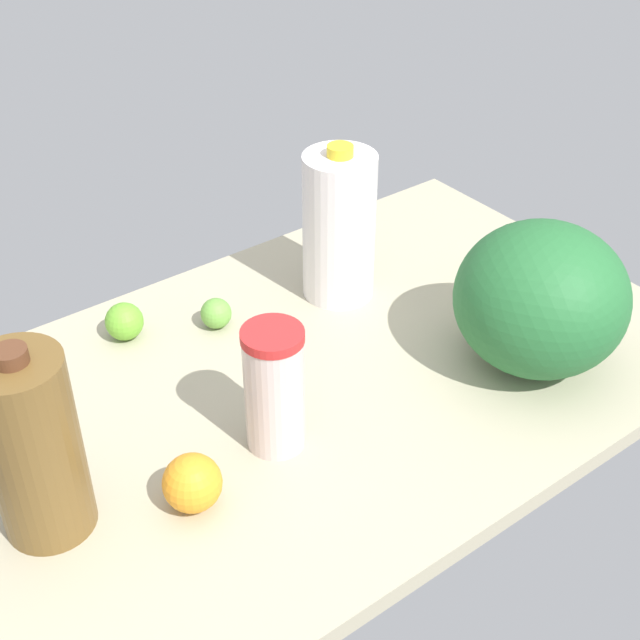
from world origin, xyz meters
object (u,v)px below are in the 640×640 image
chocolate_milk_jug (34,447)px  lime_by_jug (124,321)px  lemon_beside_bowl (496,264)px  milk_jug (339,226)px  lime_loose (216,313)px  orange_far_back (192,483)px  watermelon (541,299)px  tumbler_cup (274,389)px

chocolate_milk_jug → lime_by_jug: bearing=-130.8°
chocolate_milk_jug → lemon_beside_bowl: chocolate_milk_jug is taller
milk_jug → lime_loose: bearing=-10.1°
lime_by_jug → lime_loose: 14.92cm
lime_by_jug → lime_loose: size_ratio=1.21×
orange_far_back → lime_loose: (-23.33, -32.10, -1.33)cm
lime_by_jug → orange_far_back: size_ratio=0.80×
watermelon → orange_far_back: (58.19, -5.79, -7.84)cm
tumbler_cup → lime_loose: 30.70cm
watermelon → lemon_beside_bowl: 25.36cm
chocolate_milk_jug → tumbler_cup: bearing=170.7°
watermelon → orange_far_back: watermelon is taller
chocolate_milk_jug → watermelon: size_ratio=1.05×
watermelon → tumbler_cup: bearing=-12.0°
lime_loose → orange_far_back: bearing=54.0°
chocolate_milk_jug → lime_by_jug: chocolate_milk_jug is taller
milk_jug → lime_by_jug: milk_jug is taller
chocolate_milk_jug → lime_loose: 47.13cm
watermelon → lemon_beside_bowl: watermelon is taller
chocolate_milk_jug → lime_loose: bearing=-149.0°
milk_jug → lemon_beside_bowl: size_ratio=4.46×
milk_jug → lime_by_jug: (36.08, -10.41, -9.99)cm
tumbler_cup → lemon_beside_bowl: 57.03cm
tumbler_cup → lime_by_jug: bearing=-81.1°
chocolate_milk_jug → tumbler_cup: size_ratio=1.44×
chocolate_milk_jug → lime_loose: (-39.39, -23.64, -10.55)cm
lime_by_jug → orange_far_back: (9.86, 38.50, 0.79)cm
milk_jug → chocolate_milk_jug: bearing=17.6°
lime_by_jug → lemon_beside_bowl: size_ratio=1.00×
lime_loose → lemon_beside_bowl: lemon_beside_bowl is taller
lime_by_jug → lime_loose: lime_by_jug is taller
chocolate_milk_jug → watermelon: bearing=169.1°
tumbler_cup → lemon_beside_bowl: tumbler_cup is taller
chocolate_milk_jug → lime_loose: size_ratio=5.37×
chocolate_milk_jug → lime_by_jug: 40.91cm
watermelon → lime_by_jug: bearing=-42.5°
watermelon → lime_loose: (34.86, -37.89, -9.17)cm
milk_jug → lemon_beside_bowl: milk_jug is taller
lime_by_jug → lemon_beside_bowl: (-61.06, 24.12, -0.01)cm
orange_far_back → chocolate_milk_jug: bearing=-27.8°
chocolate_milk_jug → tumbler_cup: chocolate_milk_jug is taller
watermelon → lime_loose: bearing=-47.4°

